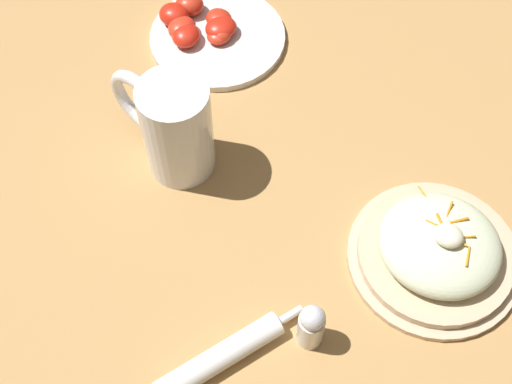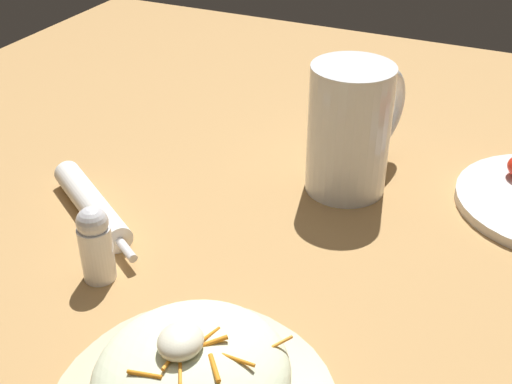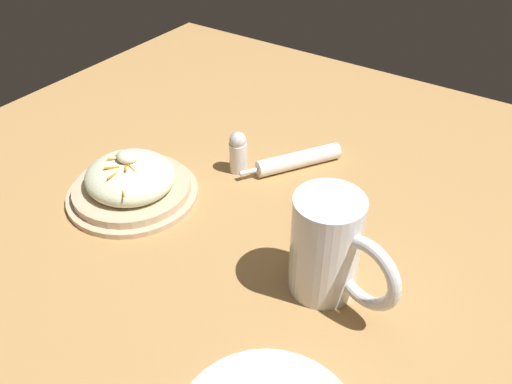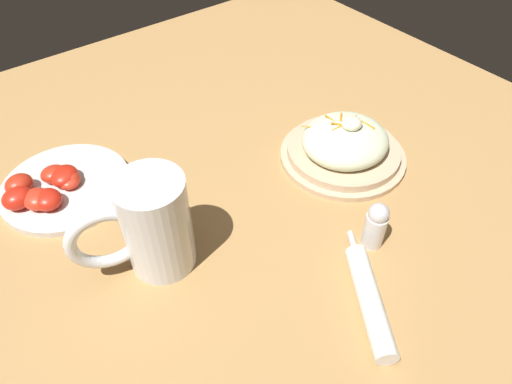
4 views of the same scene
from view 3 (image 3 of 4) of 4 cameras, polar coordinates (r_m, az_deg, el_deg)
ground_plane at (r=0.83m, az=-1.15°, el=-5.34°), size 1.43×1.43×0.00m
salad_plate at (r=0.92m, az=-13.58°, el=1.00°), size 0.23×0.23×0.09m
beer_mug at (r=0.71m, az=7.94°, el=-6.51°), size 0.17×0.10×0.16m
napkin_roll at (r=0.98m, az=4.62°, el=3.56°), size 0.13×0.18×0.03m
salt_shaker at (r=0.95m, az=-1.99°, el=4.45°), size 0.03×0.03×0.08m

